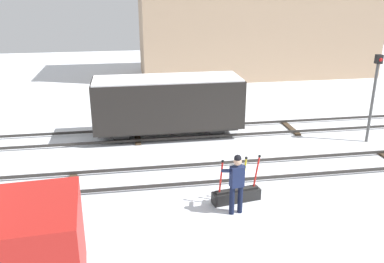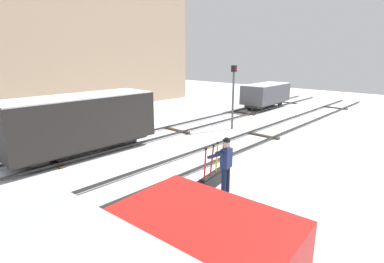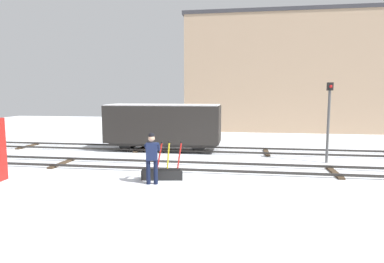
% 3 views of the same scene
% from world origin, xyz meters
% --- Properties ---
extents(ground_plane, '(60.00, 60.00, 0.00)m').
position_xyz_m(ground_plane, '(0.00, 0.00, 0.00)').
color(ground_plane, silver).
extents(track_main_line, '(44.00, 1.94, 0.18)m').
position_xyz_m(track_main_line, '(0.00, 0.00, 0.11)').
color(track_main_line, '#2D2B28').
rests_on(track_main_line, ground_plane).
extents(track_siding_near, '(44.00, 1.94, 0.18)m').
position_xyz_m(track_siding_near, '(0.00, 4.25, 0.11)').
color(track_siding_near, '#2D2B28').
rests_on(track_siding_near, ground_plane).
extents(switch_lever_frame, '(1.56, 0.60, 1.45)m').
position_xyz_m(switch_lever_frame, '(-0.73, -1.88, 0.25)').
color(switch_lever_frame, black).
rests_on(switch_lever_frame, ground_plane).
extents(rail_worker, '(0.62, 0.71, 1.84)m').
position_xyz_m(rail_worker, '(-0.94, -2.52, 1.05)').
color(rail_worker, '#111831').
rests_on(rail_worker, ground_plane).
extents(signal_post, '(0.24, 0.32, 3.68)m').
position_xyz_m(signal_post, '(6.08, 2.17, 2.27)').
color(signal_post, '#4C4C4C').
rests_on(signal_post, ground_plane).
extents(apartment_building, '(17.06, 6.28, 9.97)m').
position_xyz_m(apartment_building, '(5.72, 16.83, 4.99)').
color(apartment_building, tan).
rests_on(apartment_building, ground_plane).
extents(freight_car_mid_siding, '(6.31, 2.14, 2.60)m').
position_xyz_m(freight_car_mid_siding, '(-2.16, 4.25, 1.48)').
color(freight_car_mid_siding, '#2D2B28').
rests_on(freight_car_mid_siding, ground_plane).
extents(freight_car_back_track, '(4.87, 2.12, 1.99)m').
position_xyz_m(freight_car_back_track, '(13.71, 4.25, 1.17)').
color(freight_car_back_track, '#2D2B28').
rests_on(freight_car_back_track, ground_plane).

